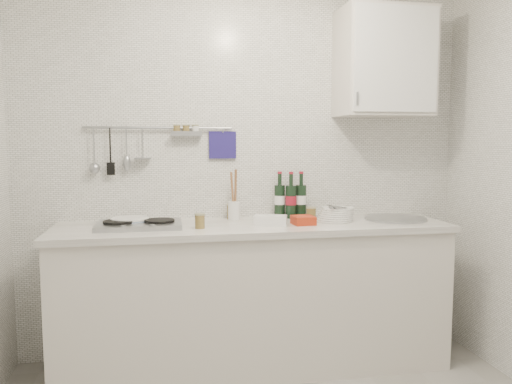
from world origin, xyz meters
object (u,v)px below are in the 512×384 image
(plate_stack_hob, at_px, (128,222))
(utensil_crock, at_px, (234,208))
(plate_stack_sink, at_px, (336,214))
(wall_cabinet, at_px, (384,63))
(wine_bottles, at_px, (291,195))

(plate_stack_hob, relative_size, utensil_crock, 0.78)
(plate_stack_sink, relative_size, utensil_crock, 0.77)
(wall_cabinet, xyz_separation_m, plate_stack_sink, (-0.36, -0.10, -0.99))
(wall_cabinet, distance_m, utensil_crock, 1.38)
(plate_stack_sink, height_order, utensil_crock, utensil_crock)
(wall_cabinet, bearing_deg, utensil_crock, 175.68)
(wall_cabinet, bearing_deg, wine_bottles, 171.84)
(plate_stack_hob, xyz_separation_m, utensil_crock, (0.67, 0.12, 0.05))
(wall_cabinet, relative_size, utensil_crock, 2.10)
(plate_stack_hob, bearing_deg, wall_cabinet, 1.53)
(wall_cabinet, height_order, wine_bottles, wall_cabinet)
(wine_bottles, bearing_deg, utensil_crock, -178.18)
(plate_stack_hob, xyz_separation_m, plate_stack_sink, (1.31, -0.05, 0.02))
(wall_cabinet, bearing_deg, plate_stack_sink, -164.53)
(plate_stack_sink, bearing_deg, plate_stack_hob, 177.63)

